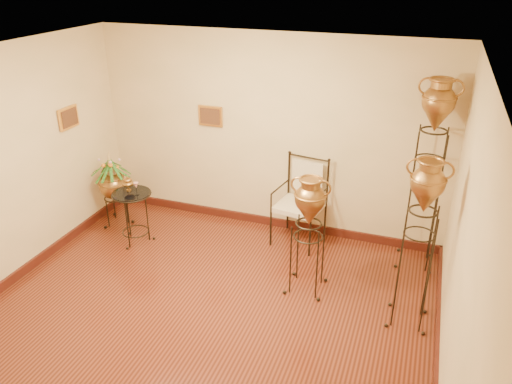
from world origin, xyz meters
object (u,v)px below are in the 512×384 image
(amphora_tall, at_px, (427,175))
(armchair, at_px, (299,203))
(side_table, at_px, (134,216))
(amphora_mid, at_px, (418,244))
(planter_urn, at_px, (113,182))

(amphora_tall, xyz_separation_m, armchair, (-1.58, 0.00, -0.65))
(amphora_tall, relative_size, side_table, 2.56)
(amphora_mid, bearing_deg, side_table, 172.83)
(amphora_tall, xyz_separation_m, planter_urn, (-4.30, -0.37, -0.59))
(planter_urn, relative_size, armchair, 0.99)
(amphora_tall, bearing_deg, side_table, -168.53)
(planter_urn, bearing_deg, amphora_tall, 4.90)
(amphora_mid, relative_size, armchair, 1.61)
(armchair, bearing_deg, amphora_tall, 9.31)
(amphora_mid, bearing_deg, armchair, 142.19)
(amphora_tall, height_order, amphora_mid, amphora_tall)
(amphora_mid, bearing_deg, planter_urn, 168.73)
(planter_urn, relative_size, side_table, 1.24)
(armchair, distance_m, side_table, 2.29)
(planter_urn, bearing_deg, side_table, -34.08)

